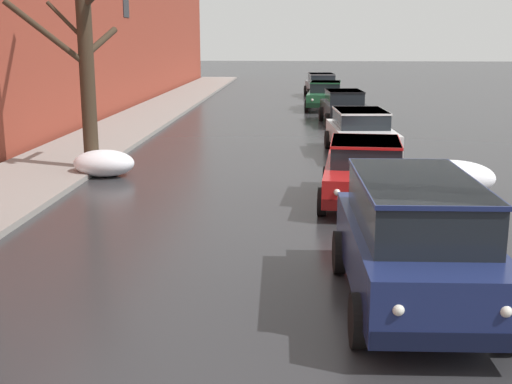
{
  "coord_description": "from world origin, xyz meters",
  "views": [
    {
      "loc": [
        0.73,
        -1.67,
        3.71
      ],
      "look_at": [
        0.01,
        9.52,
        1.09
      ],
      "focal_mm": 47.17,
      "sensor_mm": 36.0,
      "label": 1
    }
  ],
  "objects_px": {
    "sedan_white_parked_kerbside_mid": "(361,131)",
    "sedan_grey_at_far_intersection": "(321,84)",
    "sedan_red_parked_kerbside_close": "(365,170)",
    "bare_tree_mid_block": "(85,45)",
    "suv_darkblue_approaching_near_lane": "(414,238)",
    "sedan_green_queued_behind_truck": "(325,95)",
    "sedan_black_parked_far_down_block": "(344,106)"
  },
  "relations": [
    {
      "from": "suv_darkblue_approaching_near_lane",
      "to": "sedan_white_parked_kerbside_mid",
      "type": "height_order",
      "value": "suv_darkblue_approaching_near_lane"
    },
    {
      "from": "sedan_white_parked_kerbside_mid",
      "to": "sedan_red_parked_kerbside_close",
      "type": "bearing_deg",
      "value": -94.16
    },
    {
      "from": "bare_tree_mid_block",
      "to": "suv_darkblue_approaching_near_lane",
      "type": "bearing_deg",
      "value": -50.84
    },
    {
      "from": "sedan_black_parked_far_down_block",
      "to": "sedan_red_parked_kerbside_close",
      "type": "bearing_deg",
      "value": -91.74
    },
    {
      "from": "sedan_white_parked_kerbside_mid",
      "to": "bare_tree_mid_block",
      "type": "bearing_deg",
      "value": -157.08
    },
    {
      "from": "sedan_grey_at_far_intersection",
      "to": "sedan_green_queued_behind_truck",
      "type": "bearing_deg",
      "value": -90.22
    },
    {
      "from": "sedan_green_queued_behind_truck",
      "to": "sedan_grey_at_far_intersection",
      "type": "height_order",
      "value": "same"
    },
    {
      "from": "suv_darkblue_approaching_near_lane",
      "to": "sedan_red_parked_kerbside_close",
      "type": "distance_m",
      "value": 5.94
    },
    {
      "from": "sedan_black_parked_far_down_block",
      "to": "sedan_green_queued_behind_truck",
      "type": "xyz_separation_m",
      "value": [
        -0.61,
        5.62,
        0.0
      ]
    },
    {
      "from": "bare_tree_mid_block",
      "to": "sedan_black_parked_far_down_block",
      "type": "xyz_separation_m",
      "value": [
        7.65,
        11.0,
        -2.71
      ]
    },
    {
      "from": "suv_darkblue_approaching_near_lane",
      "to": "sedan_black_parked_far_down_block",
      "type": "relative_size",
      "value": 1.03
    },
    {
      "from": "sedan_white_parked_kerbside_mid",
      "to": "sedan_grey_at_far_intersection",
      "type": "distance_m",
      "value": 20.81
    },
    {
      "from": "sedan_red_parked_kerbside_close",
      "to": "sedan_white_parked_kerbside_mid",
      "type": "xyz_separation_m",
      "value": [
        0.46,
        6.33,
        0.0
      ]
    },
    {
      "from": "sedan_red_parked_kerbside_close",
      "to": "sedan_grey_at_far_intersection",
      "type": "bearing_deg",
      "value": 90.32
    },
    {
      "from": "sedan_white_parked_kerbside_mid",
      "to": "sedan_black_parked_far_down_block",
      "type": "xyz_separation_m",
      "value": [
        -0.03,
        7.76,
        -0.0
      ]
    },
    {
      "from": "sedan_green_queued_behind_truck",
      "to": "sedan_grey_at_far_intersection",
      "type": "bearing_deg",
      "value": 89.78
    },
    {
      "from": "sedan_white_parked_kerbside_mid",
      "to": "suv_darkblue_approaching_near_lane",
      "type": "bearing_deg",
      "value": -91.57
    },
    {
      "from": "bare_tree_mid_block",
      "to": "sedan_green_queued_behind_truck",
      "type": "xyz_separation_m",
      "value": [
        7.04,
        16.63,
        -2.71
      ]
    },
    {
      "from": "sedan_red_parked_kerbside_close",
      "to": "sedan_green_queued_behind_truck",
      "type": "bearing_deg",
      "value": 90.52
    },
    {
      "from": "sedan_red_parked_kerbside_close",
      "to": "sedan_black_parked_far_down_block",
      "type": "xyz_separation_m",
      "value": [
        0.43,
        14.08,
        0.0
      ]
    },
    {
      "from": "sedan_red_parked_kerbside_close",
      "to": "bare_tree_mid_block",
      "type": "bearing_deg",
      "value": 156.9
    },
    {
      "from": "bare_tree_mid_block",
      "to": "sedan_red_parked_kerbside_close",
      "type": "distance_m",
      "value": 8.3
    },
    {
      "from": "sedan_red_parked_kerbside_close",
      "to": "sedan_grey_at_far_intersection",
      "type": "distance_m",
      "value": 27.13
    },
    {
      "from": "bare_tree_mid_block",
      "to": "sedan_black_parked_far_down_block",
      "type": "height_order",
      "value": "bare_tree_mid_block"
    },
    {
      "from": "bare_tree_mid_block",
      "to": "sedan_white_parked_kerbside_mid",
      "type": "relative_size",
      "value": 1.49
    },
    {
      "from": "bare_tree_mid_block",
      "to": "suv_darkblue_approaching_near_lane",
      "type": "distance_m",
      "value": 11.89
    },
    {
      "from": "suv_darkblue_approaching_near_lane",
      "to": "sedan_green_queued_behind_truck",
      "type": "height_order",
      "value": "suv_darkblue_approaching_near_lane"
    },
    {
      "from": "suv_darkblue_approaching_near_lane",
      "to": "sedan_grey_at_far_intersection",
      "type": "relative_size",
      "value": 1.02
    },
    {
      "from": "sedan_red_parked_kerbside_close",
      "to": "sedan_black_parked_far_down_block",
      "type": "distance_m",
      "value": 14.09
    },
    {
      "from": "sedan_black_parked_far_down_block",
      "to": "sedan_grey_at_far_intersection",
      "type": "xyz_separation_m",
      "value": [
        -0.58,
        13.05,
        0.0
      ]
    },
    {
      "from": "suv_darkblue_approaching_near_lane",
      "to": "sedan_black_parked_far_down_block",
      "type": "bearing_deg",
      "value": 89.13
    },
    {
      "from": "bare_tree_mid_block",
      "to": "sedan_red_parked_kerbside_close",
      "type": "bearing_deg",
      "value": -23.1
    }
  ]
}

